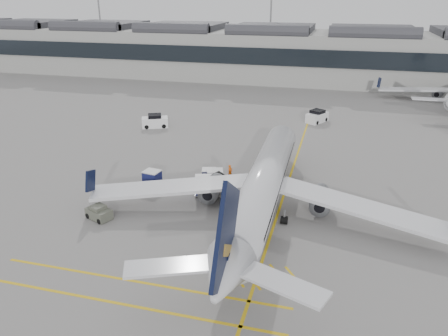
% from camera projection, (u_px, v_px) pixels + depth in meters
% --- Properties ---
extents(ground, '(220.00, 220.00, 0.00)m').
position_uv_depth(ground, '(167.00, 215.00, 40.82)').
color(ground, gray).
rests_on(ground, ground).
extents(terminal, '(200.00, 20.45, 12.40)m').
position_uv_depth(terminal, '(281.00, 53.00, 102.93)').
color(terminal, '#9E9E99').
rests_on(terminal, ground).
extents(light_masts, '(113.00, 0.60, 25.45)m').
position_uv_depth(light_masts, '(284.00, 13.00, 112.81)').
color(light_masts, slate).
rests_on(light_masts, ground).
extents(apron_markings, '(0.25, 60.00, 0.01)m').
position_uv_depth(apron_markings, '(287.00, 184.00, 47.35)').
color(apron_markings, gold).
rests_on(apron_markings, ground).
extents(airliner_main, '(32.75, 35.78, 9.51)m').
position_uv_depth(airliner_main, '(263.00, 186.00, 40.27)').
color(airliner_main, silver).
rests_on(airliner_main, ground).
extents(belt_loader, '(5.41, 3.30, 2.15)m').
position_uv_depth(belt_loader, '(220.00, 187.00, 45.11)').
color(belt_loader, beige).
rests_on(belt_loader, ground).
extents(baggage_cart_a, '(1.85, 1.65, 1.67)m').
position_uv_depth(baggage_cart_a, '(209.00, 176.00, 47.31)').
color(baggage_cart_a, gray).
rests_on(baggage_cart_a, ground).
extents(baggage_cart_b, '(2.30, 2.08, 2.02)m').
position_uv_depth(baggage_cart_b, '(204.00, 185.00, 44.55)').
color(baggage_cart_b, gray).
rests_on(baggage_cart_b, ground).
extents(baggage_cart_c, '(2.13, 1.93, 1.86)m').
position_uv_depth(baggage_cart_c, '(215.00, 178.00, 46.59)').
color(baggage_cart_c, gray).
rests_on(baggage_cart_c, ground).
extents(baggage_cart_d, '(2.00, 1.74, 1.88)m').
position_uv_depth(baggage_cart_d, '(152.00, 179.00, 46.32)').
color(baggage_cart_d, gray).
rests_on(baggage_cart_d, ground).
extents(ramp_agent_a, '(0.64, 0.72, 1.66)m').
position_uv_depth(ramp_agent_a, '(230.00, 172.00, 48.46)').
color(ramp_agent_a, '#F45A0C').
rests_on(ramp_agent_a, ground).
extents(ramp_agent_b, '(0.91, 0.79, 1.59)m').
position_uv_depth(ramp_agent_b, '(238.00, 191.00, 43.96)').
color(ramp_agent_b, '#F7440D').
rests_on(ramp_agent_b, ground).
extents(pushback_tug, '(2.72, 2.22, 1.32)m').
position_uv_depth(pushback_tug, '(99.00, 213.00, 40.00)').
color(pushback_tug, '#585B4D').
rests_on(pushback_tug, ground).
extents(safety_cone_nose, '(0.32, 0.32, 0.45)m').
position_uv_depth(safety_cone_nose, '(280.00, 142.00, 59.92)').
color(safety_cone_nose, '#F24C0A').
rests_on(safety_cone_nose, ground).
extents(safety_cone_engine, '(0.41, 0.41, 0.56)m').
position_uv_depth(safety_cone_engine, '(315.00, 188.00, 45.90)').
color(safety_cone_engine, '#F24C0A').
rests_on(safety_cone_engine, ground).
extents(service_van_left, '(4.39, 3.41, 2.02)m').
position_uv_depth(service_van_left, '(155.00, 121.00, 67.21)').
color(service_van_left, white).
rests_on(service_van_left, ground).
extents(service_van_mid, '(3.57, 4.32, 1.99)m').
position_uv_depth(service_van_mid, '(317.00, 117.00, 69.86)').
color(service_van_mid, white).
rests_on(service_van_mid, ground).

